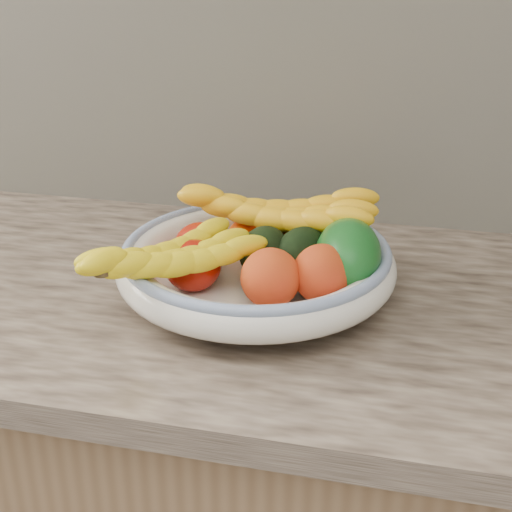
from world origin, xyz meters
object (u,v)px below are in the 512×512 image
object	(u,v)px
fruit_bowl	(256,263)
green_mango	(348,255)
banana_bunch_back	(275,218)
banana_bunch_front	(170,263)

from	to	relation	value
fruit_bowl	green_mango	bearing A→B (deg)	-1.87
banana_bunch_back	banana_bunch_front	bearing A→B (deg)	-120.98
green_mango	banana_bunch_back	xyz separation A→B (m)	(-0.12, 0.08, 0.01)
green_mango	banana_bunch_front	distance (m)	0.24
green_mango	banana_bunch_front	xyz separation A→B (m)	(-0.22, -0.09, 0.01)
fruit_bowl	banana_bunch_back	xyz separation A→B (m)	(0.01, 0.08, 0.04)
banana_bunch_back	banana_bunch_front	size ratio (longest dim) A/B	1.16
fruit_bowl	banana_bunch_back	bearing A→B (deg)	82.49
green_mango	banana_bunch_back	distance (m)	0.14
green_mango	banana_bunch_back	size ratio (longest dim) A/B	0.43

